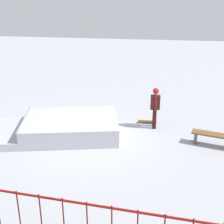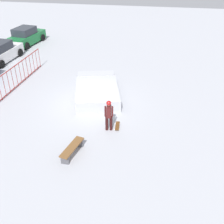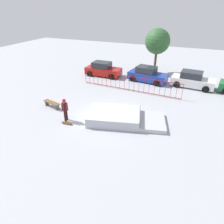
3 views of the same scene
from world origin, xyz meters
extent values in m
plane|color=#A8AAB2|center=(0.00, 0.00, 0.00)|extent=(60.00, 60.00, 0.00)
cube|color=#B0B3BB|center=(0.73, -0.20, 0.35)|extent=(4.13, 3.40, 0.70)
cube|color=#B0B3BB|center=(3.34, 0.46, 0.15)|extent=(2.38, 2.96, 0.30)
cylinder|color=gray|center=(2.47, 0.24, 0.70)|extent=(0.71, 2.54, 0.08)
cylinder|color=black|center=(-2.48, -1.62, 0.41)|extent=(0.15, 0.15, 0.82)
cylinder|color=black|center=(-2.50, -1.40, 0.41)|extent=(0.15, 0.15, 0.82)
cube|color=#4C1919|center=(-2.49, -1.51, 1.12)|extent=(0.40, 0.26, 0.60)
cylinder|color=#4C1919|center=(-2.47, -1.68, 1.12)|extent=(0.09, 0.09, 0.60)
cylinder|color=#4C1919|center=(-2.51, -1.33, 1.12)|extent=(0.09, 0.09, 0.60)
sphere|color=tan|center=(-2.49, -1.51, 1.57)|extent=(0.22, 0.22, 0.22)
sphere|color=#A51919|center=(-2.49, -1.51, 1.60)|extent=(0.25, 0.25, 0.25)
cube|color=#593314|center=(-2.18, -1.90, 0.08)|extent=(0.81, 0.26, 0.02)
cylinder|color=silver|center=(-2.45, -2.04, 0.03)|extent=(0.06, 0.03, 0.06)
cylinder|color=silver|center=(-2.47, -1.81, 0.03)|extent=(0.06, 0.03, 0.06)
cylinder|color=silver|center=(-1.89, -2.00, 0.03)|extent=(0.06, 0.03, 0.06)
cylinder|color=silver|center=(-1.91, -1.77, 0.03)|extent=(0.06, 0.03, 0.06)
cylinder|color=maroon|center=(0.00, 5.54, 1.45)|extent=(9.86, 0.60, 0.05)
cylinder|color=maroon|center=(0.00, 5.54, 0.10)|extent=(9.86, 0.60, 0.05)
cylinder|color=maroon|center=(-0.49, 5.57, 0.75)|extent=(0.03, 0.03, 1.50)
cylinder|color=maroon|center=(0.00, 5.54, 0.75)|extent=(0.03, 0.03, 1.50)
cylinder|color=maroon|center=(0.49, 5.51, 0.75)|extent=(0.03, 0.03, 1.50)
cylinder|color=maroon|center=(0.99, 5.48, 0.75)|extent=(0.03, 0.03, 1.50)
cylinder|color=maroon|center=(1.48, 5.45, 0.75)|extent=(0.03, 0.03, 1.50)
cylinder|color=maroon|center=(1.97, 5.43, 0.75)|extent=(0.03, 0.03, 1.50)
cylinder|color=maroon|center=(2.46, 5.40, 0.75)|extent=(0.03, 0.03, 1.50)
cylinder|color=maroon|center=(2.96, 5.37, 0.75)|extent=(0.03, 0.03, 1.50)
cylinder|color=maroon|center=(3.45, 5.34, 0.75)|extent=(0.03, 0.03, 1.50)
cylinder|color=maroon|center=(3.94, 5.32, 0.75)|extent=(0.03, 0.03, 1.50)
cylinder|color=maroon|center=(4.43, 5.29, 0.75)|extent=(0.03, 0.03, 1.50)
cylinder|color=maroon|center=(4.93, 5.26, 0.75)|extent=(0.03, 0.03, 1.50)
cube|color=brown|center=(-4.72, -0.21, 0.45)|extent=(1.65, 0.75, 0.06)
cube|color=#4C4C51|center=(-4.09, -0.36, 0.21)|extent=(0.08, 0.36, 0.42)
cube|color=#4C4C51|center=(-5.36, -0.06, 0.21)|extent=(0.08, 0.36, 0.42)
cube|color=white|center=(5.63, 8.85, 0.56)|extent=(4.24, 2.06, 0.80)
cylinder|color=black|center=(7.05, 9.57, 0.32)|extent=(0.66, 0.28, 0.64)
cylinder|color=black|center=(6.90, 7.88, 0.32)|extent=(0.66, 0.28, 0.64)
cylinder|color=black|center=(4.21, 8.12, 0.32)|extent=(0.66, 0.28, 0.64)
cube|color=#196B33|center=(10.08, 8.66, 0.56)|extent=(4.32, 2.34, 0.80)
cube|color=#262B33|center=(9.88, 8.69, 1.28)|extent=(2.22, 1.80, 0.64)
cylinder|color=black|center=(11.55, 9.28, 0.32)|extent=(0.67, 0.32, 0.64)
cylinder|color=black|center=(11.27, 7.60, 0.32)|extent=(0.67, 0.32, 0.64)
cylinder|color=black|center=(8.88, 9.72, 0.32)|extent=(0.67, 0.32, 0.64)
cylinder|color=black|center=(8.61, 8.04, 0.32)|extent=(0.67, 0.32, 0.64)
camera|label=1|loc=(-2.77, 10.07, 5.10)|focal=47.43mm
camera|label=2|loc=(-13.93, -3.60, 8.34)|focal=43.90mm
camera|label=3|loc=(5.15, -11.40, 7.44)|focal=31.14mm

